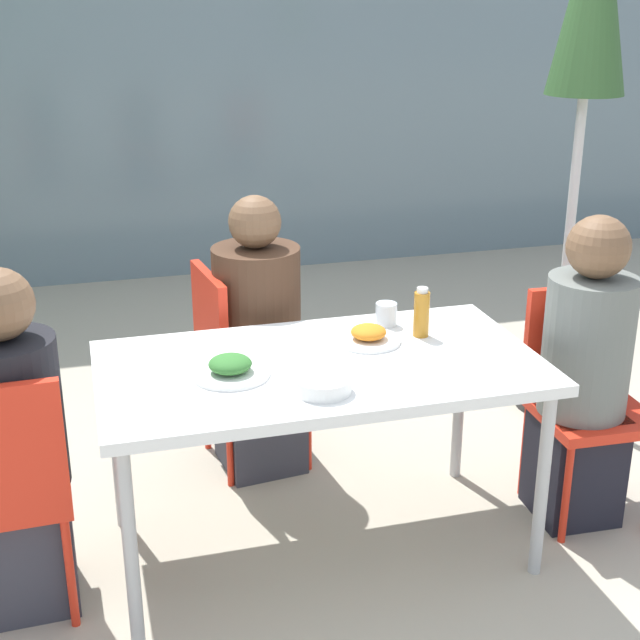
# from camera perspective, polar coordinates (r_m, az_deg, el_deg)

# --- Properties ---
(ground_plane) EXTENTS (24.00, 24.00, 0.00)m
(ground_plane) POSITION_cam_1_polar(r_m,az_deg,el_deg) (3.33, 0.00, -14.29)
(ground_plane) COLOR #B2A893
(building_facade) EXTENTS (10.00, 0.20, 3.00)m
(building_facade) POSITION_cam_1_polar(r_m,az_deg,el_deg) (6.21, -9.10, 16.51)
(building_facade) COLOR slate
(building_facade) RESTS_ON ground
(dining_table) EXTENTS (1.47, 0.80, 0.73)m
(dining_table) POSITION_cam_1_polar(r_m,az_deg,el_deg) (3.00, 0.00, -3.71)
(dining_table) COLOR white
(dining_table) RESTS_ON ground
(chair_left) EXTENTS (0.41, 0.41, 0.86)m
(chair_left) POSITION_cam_1_polar(r_m,az_deg,el_deg) (2.90, -19.74, -9.73)
(chair_left) COLOR red
(chair_left) RESTS_ON ground
(person_left) EXTENTS (0.31, 0.31, 1.15)m
(person_left) POSITION_cam_1_polar(r_m,az_deg,el_deg) (2.94, -18.86, -8.01)
(person_left) COLOR #383842
(person_left) RESTS_ON ground
(chair_right) EXTENTS (0.42, 0.42, 0.86)m
(chair_right) POSITION_cam_1_polar(r_m,az_deg,el_deg) (3.50, 16.50, -4.00)
(chair_right) COLOR red
(chair_right) RESTS_ON ground
(person_right) EXTENTS (0.32, 0.32, 1.17)m
(person_right) POSITION_cam_1_polar(r_m,az_deg,el_deg) (3.39, 16.51, -3.66)
(person_right) COLOR black
(person_right) RESTS_ON ground
(chair_far) EXTENTS (0.45, 0.45, 0.86)m
(chair_far) POSITION_cam_1_polar(r_m,az_deg,el_deg) (3.65, -5.42, -2.17)
(chair_far) COLOR red
(chair_far) RESTS_ON ground
(person_far) EXTENTS (0.35, 0.35, 1.16)m
(person_far) POSITION_cam_1_polar(r_m,az_deg,el_deg) (3.62, -3.99, -1.62)
(person_far) COLOR #383842
(person_far) RESTS_ON ground
(closed_umbrella) EXTENTS (0.36, 0.36, 2.36)m
(closed_umbrella) POSITION_cam_1_polar(r_m,az_deg,el_deg) (4.07, 16.95, 17.87)
(closed_umbrella) COLOR #333333
(closed_umbrella) RESTS_ON ground
(plate_0) EXTENTS (0.25, 0.25, 0.07)m
(plate_0) POSITION_cam_1_polar(r_m,az_deg,el_deg) (2.88, -5.76, -3.10)
(plate_0) COLOR white
(plate_0) RESTS_ON dining_table
(plate_1) EXTENTS (0.23, 0.23, 0.06)m
(plate_1) POSITION_cam_1_polar(r_m,az_deg,el_deg) (3.14, 3.12, -1.03)
(plate_1) COLOR white
(plate_1) RESTS_ON dining_table
(bottle) EXTENTS (0.06, 0.06, 0.18)m
(bottle) POSITION_cam_1_polar(r_m,az_deg,el_deg) (3.19, 6.51, 0.45)
(bottle) COLOR #B7751E
(bottle) RESTS_ON dining_table
(drinking_cup) EXTENTS (0.08, 0.08, 0.09)m
(drinking_cup) POSITION_cam_1_polar(r_m,az_deg,el_deg) (3.30, 4.26, 0.37)
(drinking_cup) COLOR silver
(drinking_cup) RESTS_ON dining_table
(salad_bowl) EXTENTS (0.18, 0.18, 0.05)m
(salad_bowl) POSITION_cam_1_polar(r_m,az_deg,el_deg) (2.75, 0.19, -4.16)
(salad_bowl) COLOR white
(salad_bowl) RESTS_ON dining_table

